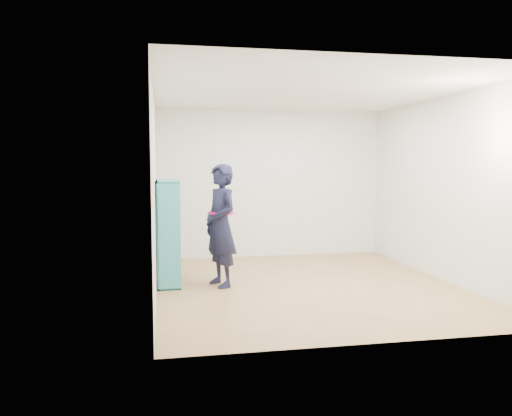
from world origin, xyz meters
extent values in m
plane|color=olive|center=(0.00, 0.00, 0.00)|extent=(4.50, 4.50, 0.00)
plane|color=white|center=(0.00, 0.00, 2.60)|extent=(4.50, 4.50, 0.00)
cube|color=silver|center=(-2.00, 0.00, 1.30)|extent=(0.02, 4.50, 2.60)
cube|color=silver|center=(2.00, 0.00, 1.30)|extent=(0.02, 4.50, 2.60)
cube|color=silver|center=(0.00, 2.25, 1.30)|extent=(4.00, 0.02, 2.60)
cube|color=silver|center=(0.00, -2.25, 1.30)|extent=(4.00, 0.02, 2.60)
cube|color=teal|center=(-1.83, 0.07, 0.71)|extent=(0.31, 0.02, 1.42)
cube|color=teal|center=(-1.83, 1.11, 0.71)|extent=(0.31, 0.02, 1.42)
cube|color=teal|center=(-1.83, 0.59, 0.01)|extent=(0.31, 1.06, 0.02)
cube|color=teal|center=(-1.83, 0.59, 1.41)|extent=(0.31, 1.06, 0.02)
cube|color=teal|center=(-1.98, 0.59, 0.71)|extent=(0.02, 1.06, 1.42)
cube|color=teal|center=(-1.83, 0.42, 0.71)|extent=(0.29, 0.02, 1.37)
cube|color=teal|center=(-1.83, 0.76, 0.71)|extent=(0.29, 0.02, 1.37)
cube|color=teal|center=(-1.83, 0.59, 0.37)|extent=(0.29, 1.02, 0.02)
cube|color=teal|center=(-1.83, 0.59, 0.71)|extent=(0.29, 1.02, 0.02)
cube|color=teal|center=(-1.83, 0.59, 1.05)|extent=(0.29, 1.02, 0.02)
cube|color=beige|center=(-1.82, 0.24, 0.06)|extent=(0.19, 0.12, 0.05)
cube|color=black|center=(-1.81, 0.20, 0.49)|extent=(0.16, 0.14, 0.22)
cube|color=maroon|center=(-1.81, 0.20, 0.84)|extent=(0.16, 0.14, 0.25)
cube|color=silver|center=(-1.82, 0.24, 1.09)|extent=(0.19, 0.12, 0.05)
cube|color=navy|center=(-1.81, 0.54, 0.16)|extent=(0.16, 0.14, 0.25)
cube|color=brown|center=(-1.81, 0.54, 0.50)|extent=(0.16, 0.14, 0.24)
cube|color=#BFB28C|center=(-1.82, 0.58, 0.74)|extent=(0.19, 0.12, 0.05)
cube|color=#26594C|center=(-1.81, 0.54, 1.19)|extent=(0.16, 0.14, 0.26)
cube|color=beige|center=(-1.81, 0.87, 0.16)|extent=(0.16, 0.14, 0.26)
cube|color=black|center=(-1.82, 0.92, 0.41)|extent=(0.19, 0.12, 0.07)
cube|color=maroon|center=(-1.81, 0.87, 0.85)|extent=(0.16, 0.14, 0.25)
cube|color=silver|center=(-1.81, 0.87, 1.17)|extent=(0.16, 0.14, 0.22)
imported|color=black|center=(-1.14, 0.20, 0.82)|extent=(0.59, 0.70, 1.65)
torus|color=#AB0D63|center=(-1.14, 0.20, 0.99)|extent=(0.44, 0.44, 0.04)
cube|color=silver|center=(-1.30, 0.21, 0.93)|extent=(0.04, 0.10, 0.14)
cube|color=black|center=(-1.30, 0.21, 0.93)|extent=(0.04, 0.10, 0.14)
camera|label=1|loc=(-1.91, -6.41, 1.64)|focal=35.00mm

